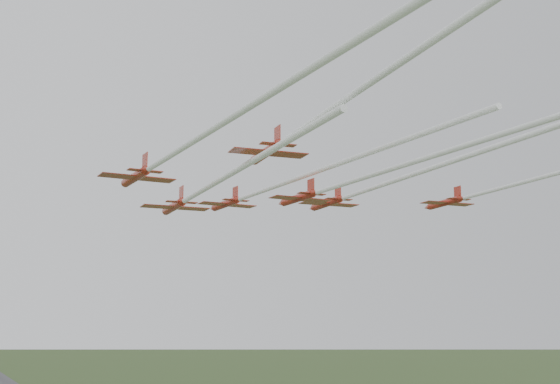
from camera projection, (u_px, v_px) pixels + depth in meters
name	position (u px, v px, depth m)	size (l,w,h in m)	color
jet_lead	(274.00, 187.00, 101.89)	(9.61, 68.55, 2.88)	red
jet_row2_left	(201.00, 191.00, 89.38)	(9.85, 59.11, 2.91)	red
jet_row2_right	(374.00, 187.00, 96.80)	(9.43, 59.95, 2.79)	red
jet_row3_left	(182.00, 148.00, 69.75)	(8.90, 62.67, 2.67)	red
jet_row3_mid	(381.00, 172.00, 76.66)	(8.31, 67.60, 2.49)	red
jet_row3_right	(519.00, 183.00, 88.80)	(9.55, 60.72, 2.39)	red
jet_row4_left	(307.00, 125.00, 64.22)	(9.44, 49.41, 2.49)	red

